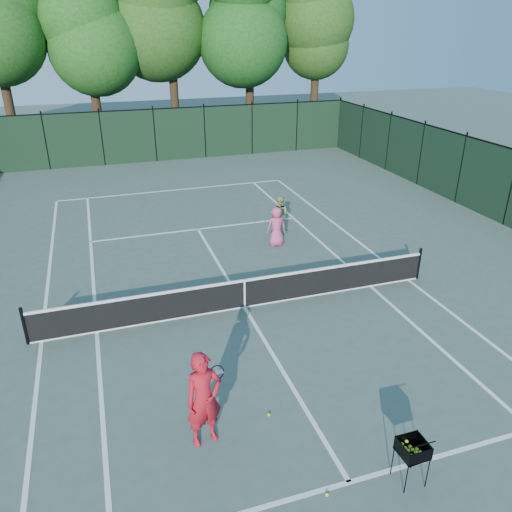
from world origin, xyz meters
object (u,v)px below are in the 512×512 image
object	(u,v)px
player_green	(279,214)
ball_hopper	(413,449)
player_pink	(276,226)
coach	(204,399)
loose_ball_near_cart	(327,495)
loose_ball_midcourt	(269,415)

from	to	relation	value
player_green	ball_hopper	size ratio (longest dim) A/B	1.62
player_pink	player_green	world-z (taller)	player_pink
coach	player_green	world-z (taller)	coach
player_pink	loose_ball_near_cart	distance (m)	10.93
loose_ball_near_cart	player_pink	bearing A→B (deg)	74.35
ball_hopper	loose_ball_midcourt	world-z (taller)	ball_hopper
loose_ball_midcourt	player_green	bearing A→B (deg)	68.23
coach	loose_ball_midcourt	distance (m)	1.71
player_pink	player_green	bearing A→B (deg)	-117.76
ball_hopper	loose_ball_near_cart	distance (m)	1.69
loose_ball_near_cart	ball_hopper	bearing A→B (deg)	-5.40
ball_hopper	loose_ball_near_cart	world-z (taller)	ball_hopper
player_green	ball_hopper	bearing A→B (deg)	108.08
coach	loose_ball_midcourt	world-z (taller)	coach
player_green	loose_ball_near_cart	xyz separation A→B (m)	(-3.49, -11.66, -0.70)
player_pink	loose_ball_midcourt	world-z (taller)	player_pink
ball_hopper	loose_ball_midcourt	distance (m)	3.02
loose_ball_midcourt	loose_ball_near_cart	bearing A→B (deg)	-81.97
player_green	loose_ball_midcourt	xyz separation A→B (m)	(-3.80, -9.51, -0.70)
ball_hopper	loose_ball_midcourt	size ratio (longest dim) A/B	13.24
loose_ball_near_cart	player_green	bearing A→B (deg)	73.32
coach	player_pink	xyz separation A→B (m)	(4.64, 8.57, -0.27)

